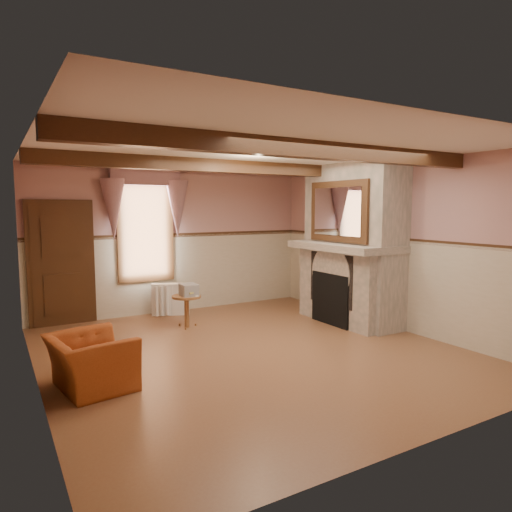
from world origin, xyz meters
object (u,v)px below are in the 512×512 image
mantel_clock (317,235)px  bowl (339,240)px  side_table (187,311)px  armchair (91,362)px  radiator (171,299)px  oil_lamp (324,233)px

mantel_clock → bowl: bearing=-90.0°
side_table → armchair: bearing=-134.6°
armchair → side_table: (1.92, 1.95, -0.03)m
armchair → side_table: bearing=-53.7°
side_table → bowl: bowl is taller
radiator → oil_lamp: (2.47, -1.51, 1.26)m
armchair → radiator: 3.57m
armchair → mantel_clock: (4.47, 1.67, 1.22)m
bowl → side_table: bearing=160.3°
armchair → bowl: bowl is taller
side_table → bowl: 2.96m
side_table → oil_lamp: oil_lamp is taller
armchair → bowl: (4.47, 1.04, 1.16)m
side_table → radiator: radiator is taller
side_table → bowl: (2.55, -0.92, 1.19)m
armchair → oil_lamp: bearing=-81.2°
armchair → radiator: (2.00, 2.96, -0.00)m
radiator → mantel_clock: size_ratio=2.92×
armchair → bowl: 4.74m
side_table → mantel_clock: size_ratio=2.29×
radiator → oil_lamp: size_ratio=2.50×
side_table → oil_lamp: 2.90m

